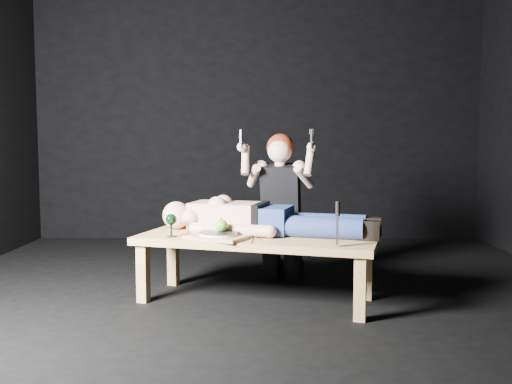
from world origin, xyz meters
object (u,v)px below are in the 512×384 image
(table, at_px, (256,269))
(serving_tray, at_px, (219,237))
(lying_man, at_px, (268,215))
(kneeling_woman, at_px, (282,206))
(carving_knife, at_px, (338,224))
(goblet, at_px, (171,225))

(table, relative_size, serving_tray, 4.19)
(lying_man, distance_m, kneeling_woman, 0.47)
(table, bearing_deg, lying_man, 70.30)
(lying_man, bearing_deg, carving_knife, -34.09)
(goblet, bearing_deg, kneeling_woman, 37.71)
(kneeling_woman, bearing_deg, carving_knife, -60.87)
(lying_man, height_order, serving_tray, lying_man)
(goblet, bearing_deg, serving_tray, -10.67)
(serving_tray, bearing_deg, table, 19.39)
(lying_man, bearing_deg, table, -109.70)
(table, height_order, carving_knife, carving_knife)
(goblet, bearing_deg, lying_man, 12.34)
(kneeling_woman, bearing_deg, table, -97.62)
(lying_man, bearing_deg, goblet, -151.58)
(goblet, bearing_deg, carving_knife, -18.26)
(table, relative_size, carving_knife, 5.82)
(table, distance_m, kneeling_woman, 0.71)
(lying_man, xyz_separation_m, carving_knife, (0.42, -0.50, 0.01))
(kneeling_woman, relative_size, carving_knife, 4.27)
(kneeling_woman, height_order, serving_tray, kneeling_woman)
(table, bearing_deg, carving_knife, -21.24)
(lying_man, bearing_deg, serving_tray, -132.39)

